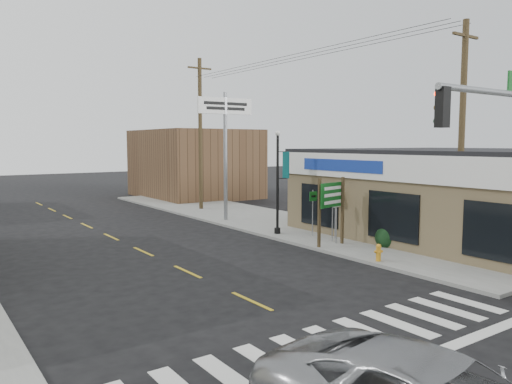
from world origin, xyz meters
TOP-DOWN VIEW (x-y plane):
  - ground at (0.00, 0.00)m, footprint 140.00×140.00m
  - sidewalk_right at (9.00, 13.00)m, footprint 6.00×38.00m
  - center_line at (0.00, 8.00)m, footprint 0.12×56.00m
  - crosswalk at (0.00, 0.40)m, footprint 11.00×2.20m
  - thrift_store at (14.50, 6.00)m, footprint 12.00×14.00m
  - bldg_distant_right at (12.00, 30.00)m, footprint 8.00×10.00m
  - guide_sign at (6.90, 7.98)m, footprint 1.67×0.14m
  - fire_hydrant at (6.34, 4.86)m, footprint 0.20×0.20m
  - ped_crossing_sign at (8.20, 9.07)m, footprint 0.98×0.07m
  - lamp_post at (6.80, 11.58)m, footprint 0.65×0.51m
  - dance_center_sign at (6.96, 16.76)m, footprint 3.41×0.21m
  - bare_tree at (10.50, 5.00)m, footprint 2.25×2.25m
  - shrub_front at (10.78, 5.18)m, footprint 1.46×1.46m
  - shrub_back at (8.73, 6.50)m, footprint 1.00×1.00m
  - utility_pole_near at (8.83, 3.24)m, footprint 1.53×0.23m
  - utility_pole_far at (8.17, 21.89)m, footprint 1.73×0.26m

SIDE VIEW (x-z plane):
  - ground at x=0.00m, z-range 0.00..0.00m
  - center_line at x=0.00m, z-range 0.00..0.01m
  - crosswalk at x=0.00m, z-range 0.00..0.01m
  - sidewalk_right at x=9.00m, z-range 0.00..0.13m
  - fire_hydrant at x=6.34m, z-range 0.16..0.81m
  - shrub_back at x=8.73m, z-range 0.13..0.88m
  - shrub_front at x=10.78m, z-range 0.13..1.22m
  - ped_crossing_sign at x=8.20m, z-range 0.61..3.12m
  - thrift_store at x=14.50m, z-range 0.00..4.00m
  - guide_sign at x=6.90m, z-range 0.55..3.48m
  - bldg_distant_right at x=12.00m, z-range 0.00..5.60m
  - lamp_post at x=6.80m, z-range 0.53..5.52m
  - bare_tree at x=10.50m, z-range 1.42..5.92m
  - utility_pole_near at x=8.83m, z-range 0.24..9.06m
  - utility_pole_far at x=8.17m, z-range 0.26..10.18m
  - dance_center_sign at x=6.96m, z-range 1.92..9.16m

